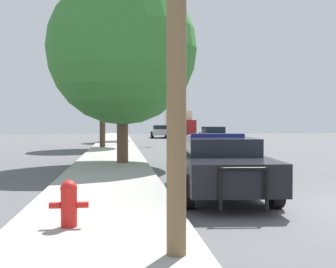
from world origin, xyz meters
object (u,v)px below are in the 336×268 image
object	(u,v)px
traffic_light	(141,97)
fire_hydrant	(69,202)
car_background_distant	(159,131)
police_car	(219,163)
box_truck	(179,124)
tree_sidewalk_far	(125,91)
tree_sidewalk_near	(122,50)
car_background_oncoming	(214,135)
tree_sidewalk_mid	(102,76)

from	to	relation	value
traffic_light	fire_hydrant	bearing A→B (deg)	-95.60
traffic_light	car_background_distant	size ratio (longest dim) A/B	1.14
police_car	box_truck	bearing A→B (deg)	-92.67
police_car	tree_sidewalk_far	xyz separation A→B (m)	(-1.93, 27.72, 3.79)
tree_sidewalk_near	tree_sidewalk_far	world-z (taller)	tree_sidewalk_near
police_car	fire_hydrant	bearing A→B (deg)	50.05
box_truck	tree_sidewalk_far	size ratio (longest dim) A/B	1.06
tree_sidewalk_near	car_background_oncoming	bearing A→B (deg)	64.53
fire_hydrant	car_background_distant	xyz separation A→B (m)	(5.29, 40.20, 0.24)
car_background_oncoming	tree_sidewalk_mid	bearing A→B (deg)	28.58
tree_sidewalk_near	box_truck	bearing A→B (deg)	77.57
police_car	tree_sidewalk_far	size ratio (longest dim) A/B	0.85
fire_hydrant	car_background_distant	distance (m)	40.55
car_background_distant	tree_sidewalk_mid	xyz separation A→B (m)	(-5.60, -18.72, 4.06)
police_car	tree_sidewalk_mid	world-z (taller)	tree_sidewalk_mid
police_car	box_truck	distance (m)	37.48
box_truck	car_background_distant	bearing A→B (deg)	5.46
car_background_distant	box_truck	distance (m)	2.45
fire_hydrant	traffic_light	distance (m)	25.70
police_car	tree_sidewalk_near	world-z (taller)	tree_sidewalk_near
fire_hydrant	traffic_light	bearing A→B (deg)	84.40
car_background_oncoming	tree_sidewalk_mid	distance (m)	10.36
tree_sidewalk_near	tree_sidewalk_far	xyz separation A→B (m)	(0.38, 20.61, -0.14)
police_car	fire_hydrant	size ratio (longest dim) A/B	7.27
tree_sidewalk_far	car_background_distant	bearing A→B (deg)	66.40
car_background_distant	tree_sidewalk_far	xyz separation A→B (m)	(-3.98, -9.12, 3.80)
traffic_light	car_background_oncoming	bearing A→B (deg)	3.62
car_background_oncoming	tree_sidewalk_far	xyz separation A→B (m)	(-6.90, 5.33, 3.82)
fire_hydrant	car_background_oncoming	size ratio (longest dim) A/B	0.18
car_background_oncoming	tree_sidewalk_near	distance (m)	17.38
tree_sidewalk_near	tree_sidewalk_mid	bearing A→B (deg)	96.41
tree_sidewalk_mid	box_truck	bearing A→B (deg)	67.60
car_background_oncoming	car_background_distant	world-z (taller)	car_background_distant
fire_hydrant	box_truck	size ratio (longest dim) A/B	0.11
car_background_distant	car_background_oncoming	bearing A→B (deg)	-76.40
box_truck	tree_sidewalk_mid	distance (m)	20.91
traffic_light	box_truck	xyz separation A→B (m)	(5.08, 15.19, -2.08)
tree_sidewalk_near	tree_sidewalk_far	size ratio (longest dim) A/B	1.20
traffic_light	car_background_oncoming	world-z (taller)	traffic_light
car_background_oncoming	tree_sidewalk_far	bearing A→B (deg)	-35.78
tree_sidewalk_far	tree_sidewalk_near	bearing A→B (deg)	-91.05
car_background_distant	box_truck	bearing A→B (deg)	11.57
car_background_distant	traffic_light	bearing A→B (deg)	-98.51
tree_sidewalk_mid	tree_sidewalk_far	bearing A→B (deg)	80.46
fire_hydrant	tree_sidewalk_mid	size ratio (longest dim) A/B	0.10
police_car	traffic_light	size ratio (longest dim) A/B	1.08
box_truck	tree_sidewalk_far	bearing A→B (deg)	52.70
car_background_oncoming	tree_sidewalk_far	world-z (taller)	tree_sidewalk_far
fire_hydrant	box_truck	distance (m)	41.29
fire_hydrant	tree_sidewalk_mid	bearing A→B (deg)	90.82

